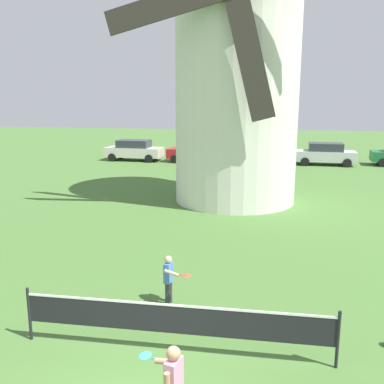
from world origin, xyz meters
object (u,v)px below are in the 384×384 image
(windmill, at_px, (237,58))
(parked_car_silver, at_px, (325,154))
(player_near, at_px, (173,384))
(parked_car_blue, at_px, (257,153))
(parked_car_cream, at_px, (134,150))
(tennis_net, at_px, (175,319))
(player_far, at_px, (169,277))
(parked_car_red, at_px, (196,152))

(windmill, bearing_deg, parked_car_silver, 64.72)
(player_near, height_order, parked_car_blue, parked_car_blue)
(windmill, distance_m, parked_car_cream, 15.68)
(tennis_net, bearing_deg, parked_car_blue, 87.22)
(parked_car_cream, bearing_deg, tennis_net, -71.72)
(windmill, xyz_separation_m, player_near, (0.07, -14.62, -5.65))
(tennis_net, height_order, parked_car_cream, parked_car_cream)
(parked_car_silver, bearing_deg, tennis_net, -103.59)
(tennis_net, bearing_deg, player_near, -79.54)
(windmill, height_order, player_near, windmill)
(tennis_net, xyz_separation_m, parked_car_blue, (1.17, 24.10, 0.12))
(player_far, relative_size, parked_car_blue, 0.26)
(parked_car_cream, xyz_separation_m, parked_car_silver, (14.10, 0.04, -0.00))
(windmill, xyz_separation_m, parked_car_cream, (-8.43, 11.97, -5.61))
(windmill, bearing_deg, parked_car_red, 107.00)
(tennis_net, bearing_deg, windmill, 88.67)
(player_near, bearing_deg, parked_car_red, 97.89)
(tennis_net, bearing_deg, parked_car_silver, 76.41)
(parked_car_blue, bearing_deg, parked_car_silver, 6.74)
(parked_car_red, bearing_deg, tennis_net, -82.31)
(player_far, xyz_separation_m, parked_car_blue, (1.69, 22.16, 0.14))
(parked_car_cream, bearing_deg, parked_car_silver, 0.15)
(player_far, bearing_deg, parked_car_cream, 108.55)
(tennis_net, distance_m, player_near, 1.99)
(parked_car_cream, bearing_deg, player_far, -71.45)
(player_near, relative_size, parked_car_cream, 0.31)
(player_near, distance_m, parked_car_silver, 27.21)
(parked_car_cream, distance_m, parked_car_blue, 9.32)
(player_near, relative_size, player_far, 1.16)
(player_far, distance_m, parked_car_blue, 22.22)
(player_far, distance_m, parked_car_red, 22.61)
(windmill, distance_m, parked_car_silver, 14.42)
(parked_car_cream, xyz_separation_m, parked_car_blue, (9.31, -0.53, -0.00))
(parked_car_red, bearing_deg, parked_car_cream, 177.14)
(tennis_net, bearing_deg, player_far, 104.99)
(tennis_net, relative_size, parked_car_cream, 1.35)
(tennis_net, relative_size, player_far, 5.04)
(windmill, height_order, player_far, windmill)
(parked_car_cream, relative_size, parked_car_red, 1.00)
(windmill, height_order, parked_car_blue, windmill)
(parked_car_cream, bearing_deg, player_near, -72.28)
(player_near, distance_m, parked_car_cream, 27.91)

